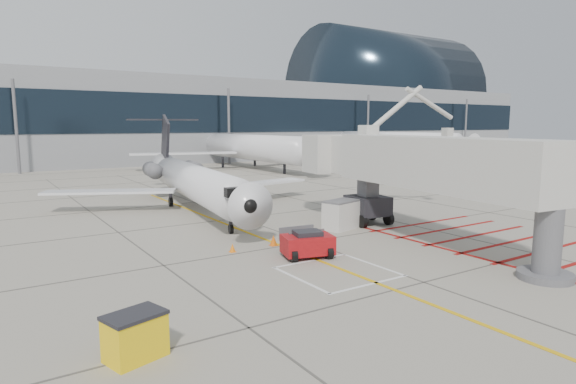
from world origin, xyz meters
TOP-DOWN VIEW (x-y plane):
  - ground_plane at (0.00, 0.00)m, footprint 260.00×260.00m
  - regional_jet at (-1.66, 14.39)m, footprint 24.88×29.56m
  - jet_bridge at (5.28, -0.02)m, footprint 11.17×19.83m
  - pushback_tug at (-1.78, 1.57)m, footprint 2.66×2.05m
  - spill_bin at (-11.51, -4.06)m, footprint 1.71×1.37m
  - baggage_cart at (-1.37, 2.67)m, footprint 2.09×1.48m
  - ground_power_unit at (3.61, 5.64)m, footprint 2.47×1.83m
  - cone_nose at (-4.35, 4.41)m, footprint 0.31×0.31m
  - cone_side at (-1.96, 4.40)m, footprint 0.40×0.40m
  - terminal_building at (10.00, 70.00)m, footprint 180.00×28.00m
  - terminal_glass_band at (10.00, 55.95)m, footprint 180.00×0.10m
  - terminal_dome at (70.00, 70.00)m, footprint 40.00×28.00m
  - bg_aircraft_c at (18.55, 46.00)m, footprint 32.42×36.03m
  - bg_aircraft_d at (46.17, 46.00)m, footprint 33.52×37.24m

SIDE VIEW (x-z plane):
  - ground_plane at x=0.00m, z-range 0.00..0.00m
  - cone_nose at x=-4.35m, z-range 0.00..0.43m
  - cone_side at x=-1.96m, z-range 0.00..0.56m
  - baggage_cart at x=-1.37m, z-range 0.00..1.22m
  - spill_bin at x=-11.51m, z-range 0.00..1.30m
  - pushback_tug at x=-1.78m, z-range 0.00..1.37m
  - ground_power_unit at x=3.61m, z-range 0.00..1.75m
  - regional_jet at x=-1.66m, z-range 0.00..7.02m
  - jet_bridge at x=5.28m, z-range 0.00..7.55m
  - bg_aircraft_c at x=18.55m, z-range 0.00..10.81m
  - bg_aircraft_d at x=46.17m, z-range 0.00..11.17m
  - terminal_building at x=10.00m, z-range 0.00..14.00m
  - terminal_glass_band at x=10.00m, z-range 5.00..11.00m
  - terminal_dome at x=70.00m, z-range 0.00..28.00m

